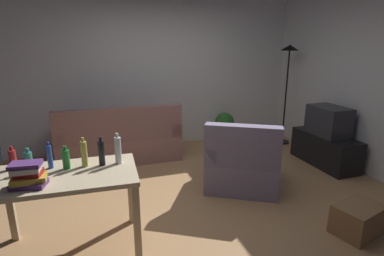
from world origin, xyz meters
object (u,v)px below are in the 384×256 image
at_px(potted_plant, 224,125).
at_px(armchair, 242,164).
at_px(desk, 67,185).
at_px(bottle_tall, 29,162).
at_px(book_stack, 28,175).
at_px(couch, 120,142).
at_px(bottle_blue, 50,157).
at_px(bottle_squat, 84,154).
at_px(tv_stand, 325,149).
at_px(tv, 329,121).
at_px(torchiere_lamp, 288,68).
at_px(bottle_green, 66,159).
at_px(bottle_clear, 118,150).
at_px(bottle_dark, 101,153).
at_px(bottle_red, 13,159).
at_px(storage_box, 358,219).

relative_size(potted_plant, armchair, 0.47).
relative_size(desk, bottle_tall, 5.63).
xyz_separation_m(desk, book_stack, (-0.25, -0.17, 0.20)).
relative_size(armchair, bottle_tall, 5.50).
relative_size(couch, bottle_tall, 8.65).
distance_m(bottle_blue, bottle_squat, 0.30).
xyz_separation_m(tv_stand, tv, (0.00, 0.00, 0.46)).
xyz_separation_m(couch, torchiere_lamp, (3.02, -0.08, 1.11)).
height_order(bottle_green, book_stack, bottle_green).
bearing_deg(book_stack, torchiere_lamp, 29.78).
relative_size(tv, potted_plant, 1.05).
xyz_separation_m(armchair, bottle_clear, (-1.60, -0.56, 0.57)).
height_order(desk, bottle_squat, bottle_squat).
xyz_separation_m(tv_stand, bottle_clear, (-3.19, -0.86, 0.65)).
bearing_deg(bottle_dark, tv_stand, 14.44).
relative_size(bottle_red, book_stack, 0.75).
xyz_separation_m(tv_stand, bottle_squat, (-3.49, -0.83, 0.64)).
distance_m(tv, storage_box, 1.92).
bearing_deg(potted_plant, torchiere_lamp, -20.72).
height_order(armchair, bottle_tall, bottle_tall).
height_order(potted_plant, bottle_blue, bottle_blue).
height_order(bottle_dark, book_stack, bottle_dark).
height_order(tv_stand, bottle_red, bottle_red).
bearing_deg(bottle_dark, bottle_squat, 169.81).
bearing_deg(bottle_green, desk, -93.66).
relative_size(torchiere_lamp, bottle_clear, 6.20).
distance_m(tv, bottle_squat, 3.60).
relative_size(desk, book_stack, 4.34).
bearing_deg(bottle_red, potted_plant, 35.76).
bearing_deg(bottle_green, storage_box, -15.17).
relative_size(bottle_blue, book_stack, 0.88).
relative_size(couch, bottle_blue, 7.62).
height_order(potted_plant, bottle_squat, bottle_squat).
relative_size(tv, desk, 0.49).
relative_size(torchiere_lamp, storage_box, 3.77).
relative_size(storage_box, bottle_blue, 1.94).
distance_m(bottle_red, bottle_tall, 0.19).
height_order(tv_stand, bottle_green, bottle_green).
bearing_deg(bottle_blue, bottle_green, -24.32).
height_order(bottle_tall, bottle_green, bottle_tall).
relative_size(couch, potted_plant, 3.31).
height_order(potted_plant, armchair, armchair).
relative_size(torchiere_lamp, desk, 1.47).
relative_size(tv, book_stack, 2.12).
bearing_deg(torchiere_lamp, bottle_squat, -150.80).
distance_m(bottle_blue, bottle_dark, 0.45).
distance_m(potted_plant, storage_box, 3.09).
relative_size(desk, potted_plant, 2.16).
xyz_separation_m(desk, bottle_clear, (0.46, 0.09, 0.24)).
relative_size(bottle_tall, bottle_green, 1.02).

